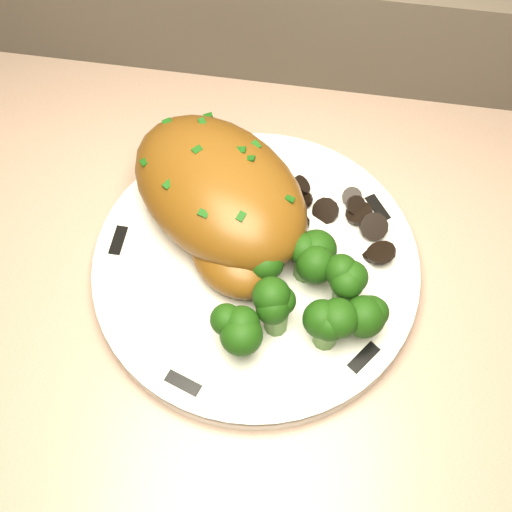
# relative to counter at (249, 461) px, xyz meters

# --- Properties ---
(counter) EXTENTS (2.15, 0.71, 1.05)m
(counter) POSITION_rel_counter_xyz_m (0.00, 0.00, 0.00)
(counter) COLOR brown
(counter) RESTS_ON ground
(plate) EXTENTS (0.37, 0.37, 0.02)m
(plate) POSITION_rel_counter_xyz_m (-0.00, 0.08, 0.47)
(plate) COLOR white
(plate) RESTS_ON counter
(rim_accent_0) EXTENTS (0.03, 0.03, 0.00)m
(rim_accent_0) POSITION_rel_counter_xyz_m (0.10, 0.15, 0.48)
(rim_accent_0) COLOR black
(rim_accent_0) RESTS_ON plate
(rim_accent_1) EXTENTS (0.03, 0.02, 0.00)m
(rim_accent_1) POSITION_rel_counter_xyz_m (-0.04, 0.20, 0.48)
(rim_accent_1) COLOR black
(rim_accent_1) RESTS_ON plate
(rim_accent_2) EXTENTS (0.01, 0.03, 0.00)m
(rim_accent_2) POSITION_rel_counter_xyz_m (-0.13, 0.08, 0.48)
(rim_accent_2) COLOR black
(rim_accent_2) RESTS_ON plate
(rim_accent_3) EXTENTS (0.03, 0.02, 0.00)m
(rim_accent_3) POSITION_rel_counter_xyz_m (-0.04, -0.04, 0.48)
(rim_accent_3) COLOR black
(rim_accent_3) RESTS_ON plate
(rim_accent_4) EXTENTS (0.03, 0.03, 0.00)m
(rim_accent_4) POSITION_rel_counter_xyz_m (0.10, 0.00, 0.48)
(rim_accent_4) COLOR black
(rim_accent_4) RESTS_ON plate
(gravy_pool) EXTENTS (0.10, 0.10, 0.00)m
(gravy_pool) POSITION_rel_counter_xyz_m (-0.04, 0.12, 0.48)
(gravy_pool) COLOR #3A200A
(gravy_pool) RESTS_ON plate
(chicken_breast) EXTENTS (0.22, 0.21, 0.07)m
(chicken_breast) POSITION_rel_counter_xyz_m (-0.04, 0.12, 0.52)
(chicken_breast) COLOR brown
(chicken_breast) RESTS_ON plate
(mushroom_pile) EXTENTS (0.10, 0.07, 0.02)m
(mushroom_pile) POSITION_rel_counter_xyz_m (0.06, 0.12, 0.49)
(mushroom_pile) COLOR black
(mushroom_pile) RESTS_ON plate
(broccoli_florets) EXTENTS (0.13, 0.10, 0.05)m
(broccoli_florets) POSITION_rel_counter_xyz_m (0.04, 0.03, 0.51)
(broccoli_florets) COLOR #4A7431
(broccoli_florets) RESTS_ON plate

